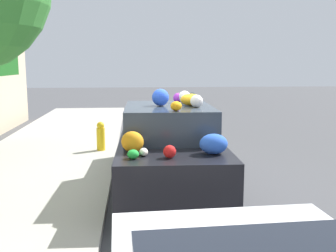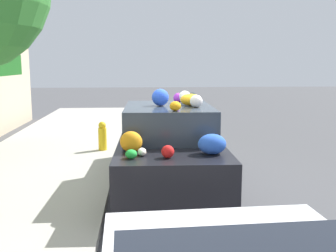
% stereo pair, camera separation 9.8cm
% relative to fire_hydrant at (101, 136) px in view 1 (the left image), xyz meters
% --- Properties ---
extents(ground_plane, '(60.00, 60.00, 0.00)m').
position_rel_fire_hydrant_xyz_m(ground_plane, '(-2.69, -1.47, -0.47)').
color(ground_plane, '#4C4C4F').
extents(sidewalk_curb, '(24.00, 3.20, 0.12)m').
position_rel_fire_hydrant_xyz_m(sidewalk_curb, '(-2.69, 1.23, -0.41)').
color(sidewalk_curb, '#B2ADA3').
rests_on(sidewalk_curb, ground).
extents(fire_hydrant, '(0.20, 0.20, 0.70)m').
position_rel_fire_hydrant_xyz_m(fire_hydrant, '(0.00, 0.00, 0.00)').
color(fire_hydrant, gold).
rests_on(fire_hydrant, sidewalk_curb).
extents(art_car, '(4.23, 1.78, 1.79)m').
position_rel_fire_hydrant_xyz_m(art_car, '(-2.73, -1.40, 0.32)').
color(art_car, black).
rests_on(art_car, ground).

